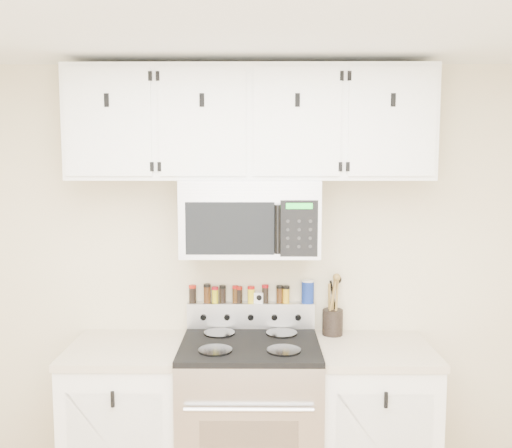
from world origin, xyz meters
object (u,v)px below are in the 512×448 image
Objects in this scene: microwave at (250,217)px; utensil_crock at (333,320)px; salt_canister at (308,291)px; range at (250,422)px.

utensil_crock is at bearing 12.29° from microwave.
salt_canister is (0.34, 0.16, -0.46)m from microwave.
microwave is 0.59m from salt_canister.
microwave reaches higher than range.
range is 3.11× the size of utensil_crock.
utensil_crock is at bearing 25.60° from range.
utensil_crock is (0.48, 0.11, -0.62)m from microwave.
microwave is 5.47× the size of salt_canister.
microwave is 0.79m from utensil_crock.
utensil_crock is 0.22m from salt_canister.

